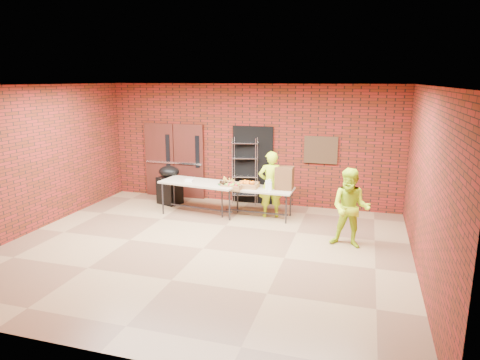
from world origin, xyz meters
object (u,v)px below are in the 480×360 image
(table_right, at_px, (257,190))
(volunteer_woman, at_px, (271,184))
(coffee_dispenser, at_px, (284,178))
(covered_grill, at_px, (170,185))
(volunteer_man, at_px, (350,208))
(wire_rack, at_px, (245,171))
(table_left, at_px, (200,185))

(table_right, bearing_deg, volunteer_woman, 20.96)
(coffee_dispenser, bearing_deg, volunteer_woman, 178.29)
(covered_grill, distance_m, volunteer_woman, 2.91)
(covered_grill, relative_size, volunteer_man, 0.65)
(wire_rack, relative_size, table_left, 0.87)
(wire_rack, height_order, volunteer_woman, wire_rack)
(wire_rack, bearing_deg, volunteer_woman, -58.51)
(table_left, xyz_separation_m, volunteer_man, (3.70, -1.21, 0.06))
(wire_rack, distance_m, volunteer_man, 3.71)
(wire_rack, relative_size, volunteer_woman, 1.11)
(coffee_dispenser, bearing_deg, table_right, -171.06)
(table_right, height_order, covered_grill, covered_grill)
(table_right, distance_m, covered_grill, 2.60)
(table_left, height_order, table_right, table_left)
(wire_rack, distance_m, volunteer_woman, 1.30)
(wire_rack, xyz_separation_m, covered_grill, (-1.96, -0.58, -0.38))
(covered_grill, bearing_deg, table_right, 10.00)
(volunteer_woman, bearing_deg, coffee_dispenser, 155.62)
(table_right, height_order, coffee_dispenser, coffee_dispenser)
(table_left, xyz_separation_m, covered_grill, (-1.12, 0.58, -0.22))
(table_left, bearing_deg, wire_rack, 61.80)
(volunteer_man, bearing_deg, volunteer_woman, 151.61)
(table_left, distance_m, covered_grill, 1.28)
(table_right, bearing_deg, covered_grill, 171.04)
(coffee_dispenser, height_order, volunteer_man, volunteer_man)
(volunteer_woman, height_order, volunteer_man, volunteer_woman)
(coffee_dispenser, height_order, volunteer_woman, volunteer_woman)
(table_right, bearing_deg, coffee_dispenser, 10.24)
(wire_rack, height_order, coffee_dispenser, wire_rack)
(covered_grill, bearing_deg, volunteer_woman, 13.34)
(table_right, distance_m, volunteer_woman, 0.37)
(volunteer_woman, relative_size, volunteer_man, 1.02)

